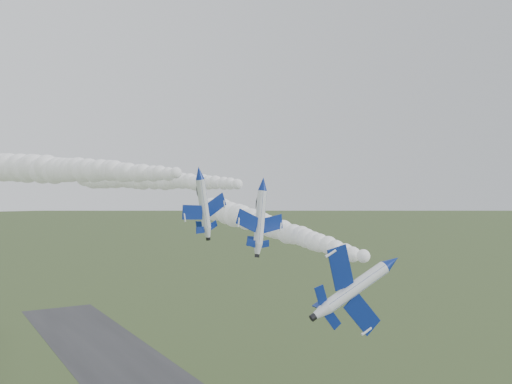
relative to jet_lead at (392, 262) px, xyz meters
The scene contains 6 objects.
jet_lead is the anchor object (origin of this frame).
smoke_trail_jet_lead 42.40m from the jet_lead, 80.14° to the left, with size 5.47×77.71×5.47m, color white, non-canonical shape.
jet_pair_left 31.63m from the jet_lead, 117.78° to the left, with size 9.41×11.02×3.21m.
smoke_trail_jet_pair_left 59.21m from the jet_lead, 115.82° to the left, with size 5.73×52.44×5.73m, color white, non-canonical shape.
jet_pair_right 28.48m from the jet_lead, 94.81° to the left, with size 10.85×12.70×3.27m.
smoke_trail_jet_pair_right 56.85m from the jet_lead, 101.24° to the left, with size 4.60×51.94×4.60m, color white, non-canonical shape.
Camera 1 is at (-42.44, -53.87, 44.42)m, focal length 40.00 mm.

